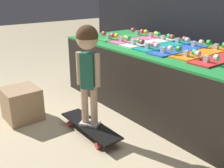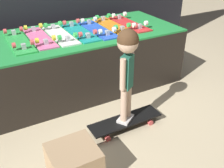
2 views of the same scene
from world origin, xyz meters
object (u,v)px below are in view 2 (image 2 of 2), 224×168
(skateboard_pink_on_rack, at_px, (40,37))
(skateboard_white_on_rack, at_px, (60,34))
(skateboard_green_on_rack, at_px, (19,41))
(skateboard_orange_on_rack, at_px, (112,25))
(skateboard_red_on_rack, at_px, (129,23))
(child, at_px, (127,60))
(skateboard_on_floor, at_px, (125,121))
(skateboard_blue_on_rack, at_px, (98,29))
(skateboard_teal_on_rack, at_px, (79,31))
(storage_box, at_px, (74,166))

(skateboard_pink_on_rack, bearing_deg, skateboard_white_on_rack, -5.54)
(skateboard_green_on_rack, relative_size, skateboard_orange_on_rack, 1.00)
(skateboard_red_on_rack, bearing_deg, child, -123.03)
(skateboard_on_floor, distance_m, child, 0.63)
(skateboard_pink_on_rack, bearing_deg, skateboard_red_on_rack, -1.35)
(skateboard_green_on_rack, distance_m, skateboard_pink_on_rack, 0.22)
(skateboard_white_on_rack, bearing_deg, skateboard_green_on_rack, 179.90)
(skateboard_white_on_rack, height_order, skateboard_blue_on_rack, same)
(skateboard_green_on_rack, relative_size, skateboard_pink_on_rack, 1.00)
(skateboard_white_on_rack, distance_m, child, 0.99)
(skateboard_white_on_rack, height_order, skateboard_orange_on_rack, same)
(skateboard_green_on_rack, height_order, skateboard_on_floor, skateboard_green_on_rack)
(child, bearing_deg, skateboard_white_on_rack, 71.12)
(skateboard_blue_on_rack, xyz_separation_m, skateboard_on_floor, (-0.19, -0.93, -0.61))
(skateboard_pink_on_rack, bearing_deg, skateboard_teal_on_rack, -4.03)
(skateboard_green_on_rack, xyz_separation_m, skateboard_teal_on_rack, (0.65, -0.01, 0.00))
(skateboard_white_on_rack, xyz_separation_m, skateboard_teal_on_rack, (0.22, -0.01, 0.00))
(skateboard_teal_on_rack, height_order, skateboard_red_on_rack, same)
(skateboard_pink_on_rack, bearing_deg, skateboard_on_floor, -64.65)
(skateboard_green_on_rack, xyz_separation_m, skateboard_orange_on_rack, (1.09, 0.02, 0.00))
(skateboard_pink_on_rack, xyz_separation_m, storage_box, (-0.19, -1.35, -0.52))
(skateboard_teal_on_rack, height_order, skateboard_blue_on_rack, same)
(skateboard_white_on_rack, xyz_separation_m, skateboard_on_floor, (0.25, -0.96, -0.61))
(skateboard_on_floor, bearing_deg, skateboard_teal_on_rack, 91.83)
(storage_box, bearing_deg, skateboard_on_floor, 29.18)
(skateboard_white_on_rack, bearing_deg, skateboard_red_on_rack, -0.30)
(skateboard_teal_on_rack, bearing_deg, skateboard_pink_on_rack, 175.97)
(skateboard_white_on_rack, bearing_deg, skateboard_orange_on_rack, 2.15)
(skateboard_pink_on_rack, relative_size, skateboard_on_floor, 0.99)
(skateboard_orange_on_rack, bearing_deg, skateboard_teal_on_rack, -175.52)
(skateboard_on_floor, bearing_deg, skateboard_orange_on_rack, 67.69)
(skateboard_teal_on_rack, bearing_deg, skateboard_blue_on_rack, -4.99)
(skateboard_green_on_rack, distance_m, skateboard_teal_on_rack, 0.65)
(skateboard_red_on_rack, bearing_deg, skateboard_orange_on_rack, 172.40)
(skateboard_teal_on_rack, bearing_deg, skateboard_red_on_rack, 0.44)
(child, bearing_deg, skateboard_green_on_rack, 92.03)
(skateboard_orange_on_rack, bearing_deg, skateboard_blue_on_rack, -166.29)
(skateboard_red_on_rack, xyz_separation_m, child, (-0.62, -0.96, 0.02))
(skateboard_pink_on_rack, relative_size, skateboard_orange_on_rack, 1.00)
(skateboard_green_on_rack, bearing_deg, skateboard_red_on_rack, -0.23)
(skateboard_pink_on_rack, bearing_deg, storage_box, -98.21)
(child, bearing_deg, skateboard_teal_on_rack, 58.49)
(skateboard_teal_on_rack, bearing_deg, storage_box, -115.50)
(skateboard_teal_on_rack, xyz_separation_m, skateboard_blue_on_rack, (0.22, -0.02, 0.00))
(skateboard_green_on_rack, distance_m, skateboard_blue_on_rack, 0.87)
(skateboard_green_on_rack, height_order, skateboard_red_on_rack, same)
(skateboard_pink_on_rack, relative_size, child, 0.80)
(skateboard_teal_on_rack, distance_m, skateboard_red_on_rack, 0.65)
(child, relative_size, storage_box, 2.62)
(skateboard_teal_on_rack, relative_size, child, 0.80)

